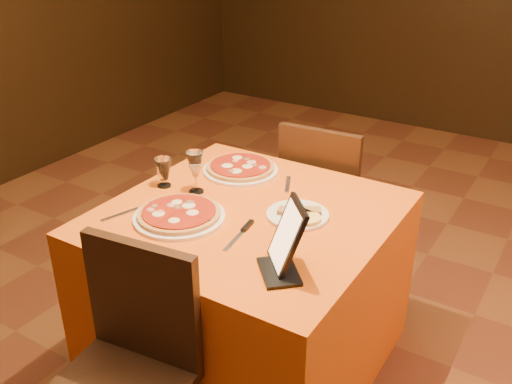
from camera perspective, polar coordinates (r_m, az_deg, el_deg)
The scene contains 11 objects.
main_table at distance 2.50m, azimuth -0.74°, elevation -9.58°, with size 1.10×1.10×0.75m, color #E35D0E.
chair_main_far at distance 3.07m, azimuth 7.41°, elevation -0.74°, with size 0.42×0.42×0.91m, color black, non-canonical shape.
pizza_near at distance 2.26m, azimuth -7.69°, elevation -2.30°, with size 0.36×0.36×0.03m.
pizza_far at distance 2.65m, azimuth -1.56°, elevation 2.37°, with size 0.35×0.35×0.03m.
cutlet_dish at distance 2.26m, azimuth 4.19°, elevation -2.17°, with size 0.25×0.25×0.03m.
wine_glass at distance 2.43m, azimuth -6.08°, elevation 2.01°, with size 0.07×0.07×0.19m, color #F0CC88, non-canonical shape.
water_glass at distance 2.52m, azimuth -9.25°, elevation 1.92°, with size 0.06×0.06×0.13m, color silver, non-canonical shape.
tablet at distance 1.90m, azimuth 3.13°, elevation -4.38°, with size 0.18×0.02×0.24m, color black.
knife at distance 2.12m, azimuth -1.85°, elevation -4.56°, with size 0.21×0.02×0.01m, color #B1B3B8.
fork_near at distance 2.33m, azimuth -13.41°, elevation -2.21°, with size 0.17×0.02×0.01m, color #BCBCC3.
fork_far at distance 2.52m, azimuth 3.19°, elevation 0.76°, with size 0.16×0.02×0.01m, color #AAA9B0.
Camera 1 is at (0.65, -1.68, 1.84)m, focal length 40.00 mm.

